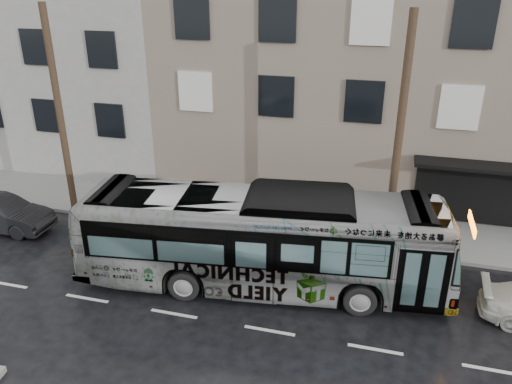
# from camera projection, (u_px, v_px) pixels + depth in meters

# --- Properties ---
(ground) EXTENTS (120.00, 120.00, 0.00)m
(ground) POSITION_uv_depth(u_px,v_px,m) (202.00, 273.00, 18.40)
(ground) COLOR black
(ground) RESTS_ON ground
(sidewalk) EXTENTS (90.00, 3.60, 0.15)m
(sidewalk) POSITION_uv_depth(u_px,v_px,m) (240.00, 215.00, 22.71)
(sidewalk) COLOR gray
(sidewalk) RESTS_ON ground
(building_taupe) EXTENTS (20.00, 12.00, 11.00)m
(building_taupe) POSITION_uv_depth(u_px,v_px,m) (373.00, 70.00, 26.23)
(building_taupe) COLOR #7A6D5E
(building_taupe) RESTS_ON ground
(building_grey) EXTENTS (26.00, 15.00, 16.00)m
(building_grey) POSITION_uv_depth(u_px,v_px,m) (13.00, 10.00, 32.09)
(building_grey) COLOR #A2A199
(building_grey) RESTS_ON ground
(utility_pole_front) EXTENTS (0.30, 0.30, 9.00)m
(utility_pole_front) POSITION_uv_depth(u_px,v_px,m) (399.00, 140.00, 17.90)
(utility_pole_front) COLOR #433321
(utility_pole_front) RESTS_ON sidewalk
(utility_pole_rear) EXTENTS (0.30, 0.30, 9.00)m
(utility_pole_rear) POSITION_uv_depth(u_px,v_px,m) (60.00, 114.00, 21.27)
(utility_pole_rear) COLOR #433321
(utility_pole_rear) RESTS_ON sidewalk
(sign_post) EXTENTS (0.06, 0.06, 2.40)m
(sign_post) POSITION_uv_depth(u_px,v_px,m) (418.00, 226.00, 18.96)
(sign_post) COLOR slate
(sign_post) RESTS_ON sidewalk
(bus) EXTENTS (12.97, 4.52, 3.54)m
(bus) POSITION_uv_depth(u_px,v_px,m) (262.00, 240.00, 17.10)
(bus) COLOR #B2B2B2
(bus) RESTS_ON ground
(dark_sedan) EXTENTS (4.49, 1.69, 1.46)m
(dark_sedan) POSITION_uv_depth(u_px,v_px,m) (0.00, 214.00, 21.30)
(dark_sedan) COLOR black
(dark_sedan) RESTS_ON ground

